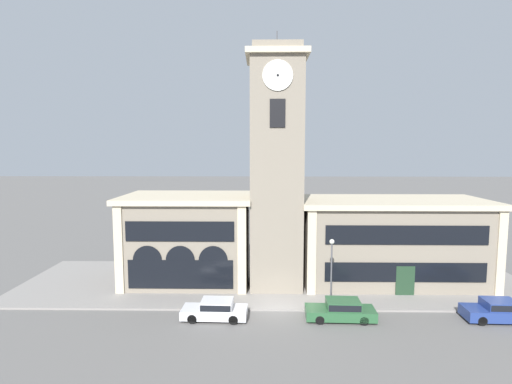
{
  "coord_description": "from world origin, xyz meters",
  "views": [
    {
      "loc": [
        -1.18,
        -28.37,
        11.88
      ],
      "look_at": [
        -1.68,
        3.19,
        8.54
      ],
      "focal_mm": 28.0,
      "sensor_mm": 36.0,
      "label": 1
    }
  ],
  "objects": [
    {
      "name": "parked_car_mid",
      "position": [
        4.37,
        -1.37,
        0.74
      ],
      "size": [
        4.89,
        2.01,
        1.44
      ],
      "rotation": [
        0.0,
        0.0,
        3.11
      ],
      "color": "#285633",
      "rests_on": "ground_plane"
    },
    {
      "name": "parked_car_near",
      "position": [
        -4.46,
        -1.37,
        0.72
      ],
      "size": [
        4.64,
        2.03,
        1.38
      ],
      "rotation": [
        0.0,
        0.0,
        3.11
      ],
      "color": "silver",
      "rests_on": "ground_plane"
    },
    {
      "name": "street_lamp",
      "position": [
        3.94,
        0.37,
        3.62
      ],
      "size": [
        0.36,
        0.36,
        5.22
      ],
      "color": "#4C4C51",
      "rests_on": "sidewalk_kerb"
    },
    {
      "name": "sidewalk_kerb",
      "position": [
        0.0,
        6.27,
        0.07
      ],
      "size": [
        44.67,
        12.55,
        0.15
      ],
      "color": "gray",
      "rests_on": "ground_plane"
    },
    {
      "name": "parked_car_far",
      "position": [
        15.25,
        -1.37,
        0.77
      ],
      "size": [
        4.55,
        2.02,
        1.49
      ],
      "rotation": [
        0.0,
        0.0,
        3.11
      ],
      "color": "navy",
      "rests_on": "ground_plane"
    },
    {
      "name": "town_hall_right_wing",
      "position": [
        10.4,
        6.84,
        3.79
      ],
      "size": [
        16.57,
        8.06,
        7.53
      ],
      "color": "gray",
      "rests_on": "ground_plane"
    },
    {
      "name": "town_hall_left_wing",
      "position": [
        -7.84,
        6.83,
        3.96
      ],
      "size": [
        11.43,
        8.06,
        7.86
      ],
      "color": "gray",
      "rests_on": "ground_plane"
    },
    {
      "name": "clock_tower",
      "position": [
        0.0,
        5.35,
        10.22
      ],
      "size": [
        5.04,
        5.04,
        21.53
      ],
      "color": "gray",
      "rests_on": "ground_plane"
    },
    {
      "name": "ground_plane",
      "position": [
        0.0,
        0.0,
        0.0
      ],
      "size": [
        300.0,
        300.0,
        0.0
      ],
      "primitive_type": "plane",
      "color": "#605E5B"
    }
  ]
}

